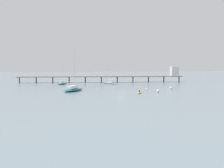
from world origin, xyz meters
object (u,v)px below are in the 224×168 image
sailboat_green (62,83)px  mooring_buoy_outer (147,89)px  mooring_buoy_far (158,91)px  sailboat_gray (109,83)px  pier (130,75)px  mooring_buoy_mid (171,88)px  dinghy_yellow (139,93)px  sailboat_teal (73,89)px

sailboat_green → mooring_buoy_outer: sailboat_green is taller
mooring_buoy_far → sailboat_gray: bearing=105.0°
pier → sailboat_gray: bearing=-147.6°
sailboat_gray → pier: bearing=32.4°
mooring_buoy_mid → dinghy_yellow: bearing=-146.0°
sailboat_green → sailboat_gray: bearing=-0.0°
sailboat_green → pier: bearing=12.7°
mooring_buoy_mid → pier: bearing=100.2°
sailboat_teal → sailboat_green: (-3.98, 26.60, -0.10)m
sailboat_teal → mooring_buoy_outer: 24.61m
dinghy_yellow → mooring_buoy_mid: size_ratio=2.65×
mooring_buoy_outer → mooring_buoy_mid: size_ratio=0.61×
dinghy_yellow → mooring_buoy_outer: (5.26, 8.92, 0.05)m
pier → mooring_buoy_far: (-2.08, -41.59, -3.19)m
sailboat_green → mooring_buoy_far: bearing=-49.2°
mooring_buoy_mid → mooring_buoy_far: same height
pier → mooring_buoy_far: size_ratio=87.58×
sailboat_teal → mooring_buoy_mid: size_ratio=15.49×
sailboat_gray → mooring_buoy_far: (9.23, -34.40, -0.09)m
dinghy_yellow → sailboat_teal: bearing=154.5°
sailboat_teal → mooring_buoy_far: 26.91m
sailboat_gray → sailboat_teal: bearing=-121.8°
pier → sailboat_teal: sailboat_teal is taller
mooring_buoy_mid → sailboat_green: bearing=145.4°
sailboat_gray → mooring_buoy_outer: (8.08, -26.89, -0.27)m
sailboat_teal → pier: bearing=50.5°
sailboat_gray → dinghy_yellow: 35.92m
mooring_buoy_outer → sailboat_green: bearing=136.7°
sailboat_teal → dinghy_yellow: 21.43m
dinghy_yellow → sailboat_gray: bearing=94.5°
sailboat_gray → mooring_buoy_outer: size_ratio=15.79×
pier → mooring_buoy_far: pier is taller
dinghy_yellow → mooring_buoy_far: size_ratio=2.65×
sailboat_gray → mooring_buoy_far: bearing=-75.0°
pier → mooring_buoy_mid: pier is taller
sailboat_teal → mooring_buoy_far: (25.75, -7.81, -0.35)m
dinghy_yellow → mooring_buoy_mid: 17.44m
sailboat_gray → sailboat_teal: size_ratio=0.63×
sailboat_gray → mooring_buoy_outer: bearing=-73.3°
sailboat_green → mooring_buoy_far: size_ratio=10.94×
sailboat_teal → mooring_buoy_mid: 33.80m
sailboat_teal → mooring_buoy_outer: sailboat_teal is taller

